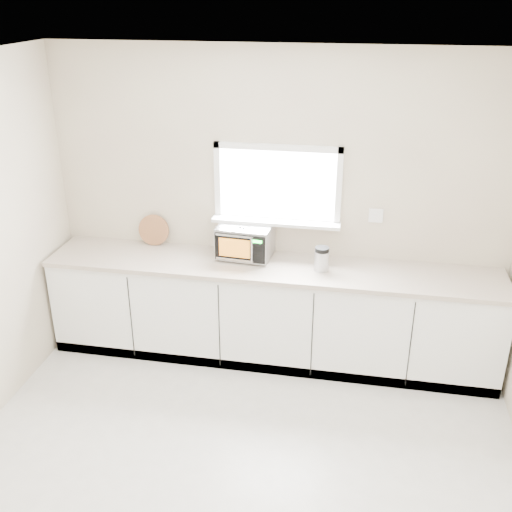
# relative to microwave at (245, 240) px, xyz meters

# --- Properties ---
(ground) EXTENTS (4.00, 4.00, 0.00)m
(ground) POSITION_rel_microwave_xyz_m (0.25, -1.82, -1.08)
(ground) COLOR beige
(ground) RESTS_ON ground
(back_wall) EXTENTS (4.00, 0.17, 2.70)m
(back_wall) POSITION_rel_microwave_xyz_m (0.25, 0.17, 0.29)
(back_wall) COLOR beige
(back_wall) RESTS_ON ground
(cabinets) EXTENTS (3.92, 0.60, 0.88)m
(cabinets) POSITION_rel_microwave_xyz_m (0.25, -0.12, -0.64)
(cabinets) COLOR white
(cabinets) RESTS_ON ground
(countertop) EXTENTS (3.92, 0.64, 0.04)m
(countertop) POSITION_rel_microwave_xyz_m (0.25, -0.13, -0.18)
(countertop) COLOR #BDA99B
(countertop) RESTS_ON cabinets
(microwave) EXTENTS (0.48, 0.41, 0.30)m
(microwave) POSITION_rel_microwave_xyz_m (0.00, 0.00, 0.00)
(microwave) COLOR black
(microwave) RESTS_ON countertop
(knife_block) EXTENTS (0.16, 0.23, 0.31)m
(knife_block) POSITION_rel_microwave_xyz_m (-0.00, -0.04, -0.02)
(knife_block) COLOR #4E321C
(knife_block) RESTS_ON countertop
(cutting_board) EXTENTS (0.29, 0.07, 0.28)m
(cutting_board) POSITION_rel_microwave_xyz_m (-0.88, 0.12, -0.01)
(cutting_board) COLOR #B06C44
(cutting_board) RESTS_ON countertop
(coffee_grinder) EXTENTS (0.13, 0.13, 0.21)m
(coffee_grinder) POSITION_rel_microwave_xyz_m (0.68, -0.15, -0.05)
(coffee_grinder) COLOR #B5B7BD
(coffee_grinder) RESTS_ON countertop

